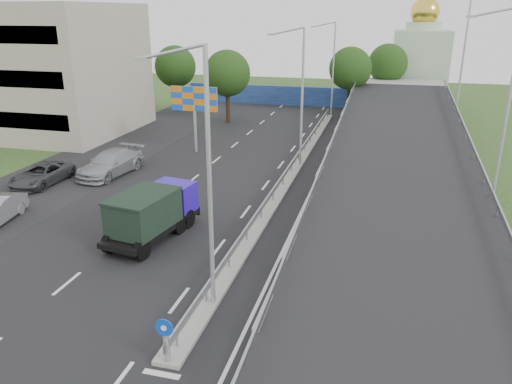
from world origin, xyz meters
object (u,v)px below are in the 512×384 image
(lamp_post_mid, at_px, (300,90))
(billboard, at_px, (194,103))
(sign_bollard, at_px, (166,340))
(lamp_post_far, at_px, (332,64))
(dump_truck, at_px, (153,212))
(church, at_px, (420,60))
(parked_car_c, at_px, (42,174))
(parked_car_d, at_px, (110,163))
(lamp_post_near, at_px, (204,169))

(lamp_post_mid, height_order, billboard, lamp_post_mid)
(sign_bollard, distance_m, lamp_post_far, 44.08)
(lamp_post_mid, distance_m, dump_truck, 16.04)
(lamp_post_far, distance_m, church, 17.15)
(parked_car_c, xyz_separation_m, parked_car_d, (3.49, 3.09, 0.16))
(lamp_post_far, bearing_deg, lamp_post_near, -90.00)
(dump_truck, bearing_deg, billboard, 113.13)
(dump_truck, xyz_separation_m, parked_car_c, (-11.30, 6.02, -0.77))
(lamp_post_far, bearing_deg, parked_car_c, -119.70)
(sign_bollard, height_order, parked_car_d, sign_bollard)
(parked_car_d, bearing_deg, lamp_post_far, 70.37)
(lamp_post_near, height_order, dump_truck, lamp_post_near)
(sign_bollard, xyz_separation_m, dump_truck, (-4.90, 9.22, 0.44))
(billboard, xyz_separation_m, parked_car_d, (-3.71, -7.50, -3.32))
(sign_bollard, distance_m, lamp_post_mid, 24.30)
(sign_bollard, distance_m, dump_truck, 10.44)
(church, distance_m, billboard, 37.23)
(church, xyz_separation_m, dump_truck, (-14.90, -48.61, -3.83))
(lamp_post_mid, xyz_separation_m, parked_car_c, (-16.31, -8.59, -5.11))
(lamp_post_mid, bearing_deg, lamp_post_near, -90.00)
(dump_truck, xyz_separation_m, parked_car_d, (-7.81, 9.11, -0.61))
(lamp_post_near, relative_size, parked_car_d, 1.70)
(billboard, height_order, parked_car_d, billboard)
(sign_bollard, xyz_separation_m, lamp_post_far, (0.11, 43.83, 4.77))
(sign_bollard, bearing_deg, parked_car_c, 136.76)
(sign_bollard, relative_size, dump_truck, 0.26)
(billboard, relative_size, dump_truck, 0.87)
(lamp_post_near, xyz_separation_m, dump_truck, (-5.01, 5.39, -4.33))
(lamp_post_far, height_order, billboard, lamp_post_far)
(parked_car_d, bearing_deg, dump_truck, -42.32)
(lamp_post_near, bearing_deg, parked_car_d, 131.48)
(church, bearing_deg, parked_car_d, -119.89)
(church, distance_m, dump_truck, 50.99)
(parked_car_c, bearing_deg, lamp_post_near, -34.11)
(lamp_post_mid, bearing_deg, billboard, 167.62)
(lamp_post_far, distance_m, dump_truck, 35.24)
(lamp_post_mid, bearing_deg, sign_bollard, -90.26)
(lamp_post_near, bearing_deg, lamp_post_mid, 90.00)
(billboard, relative_size, parked_car_c, 1.09)
(sign_bollard, relative_size, church, 0.12)
(church, xyz_separation_m, parked_car_c, (-26.20, -42.59, -4.61))
(billboard, bearing_deg, lamp_post_near, -67.51)
(lamp_post_near, distance_m, dump_truck, 8.54)
(lamp_post_near, height_order, lamp_post_far, same)
(sign_bollard, xyz_separation_m, lamp_post_near, (0.11, 3.83, 4.77))
(sign_bollard, bearing_deg, lamp_post_near, 88.36)
(parked_car_d, bearing_deg, lamp_post_near, -41.46)
(sign_bollard, relative_size, parked_car_c, 0.33)
(lamp_post_mid, xyz_separation_m, lamp_post_far, (0.00, 20.00, 0.00))
(billboard, bearing_deg, parked_car_d, -116.31)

